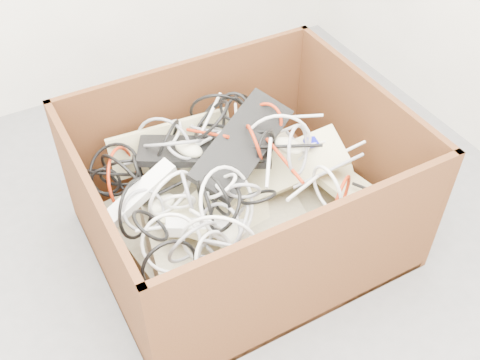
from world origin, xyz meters
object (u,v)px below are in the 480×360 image
power_strip_left (138,195)px  vga_plug (311,142)px  cardboard_box (239,213)px  power_strip_right (207,228)px

power_strip_left → vga_plug: 0.66m
cardboard_box → power_strip_left: size_ratio=3.53×
power_strip_left → vga_plug: bearing=-20.5°
power_strip_left → power_strip_right: (0.16, -0.20, -0.05)m
power_strip_right → vga_plug: vga_plug is taller
cardboard_box → power_strip_right: cardboard_box is taller
power_strip_right → vga_plug: bearing=38.4°
power_strip_right → vga_plug: 0.53m
power_strip_left → power_strip_right: bearing=-68.5°
vga_plug → power_strip_left: bearing=-177.6°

